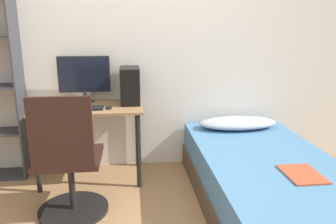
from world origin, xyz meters
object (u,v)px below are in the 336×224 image
bed (266,183)px  pc_tower (130,85)px  keyboard (80,108)px  office_chair (69,171)px  monitor (84,76)px

bed → pc_tower: 1.51m
bed → keyboard: keyboard is taller
office_chair → keyboard: size_ratio=2.36×
bed → monitor: bearing=148.6°
office_chair → pc_tower: pc_tower is taller
monitor → office_chair: bearing=-92.5°
office_chair → pc_tower: 1.04m
keyboard → pc_tower: pc_tower is taller
monitor → pc_tower: size_ratio=1.44×
office_chair → bed: bearing=-2.2°
bed → keyboard: bearing=158.1°
bed → monitor: monitor is taller
office_chair → monitor: size_ratio=1.99×
pc_tower → office_chair: bearing=-121.8°
office_chair → bed: size_ratio=0.48×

